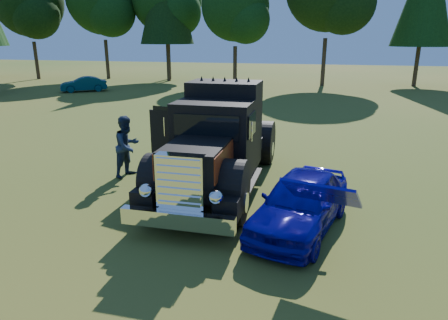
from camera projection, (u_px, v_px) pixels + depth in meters
ground at (133, 226)px, 9.32m from camera, size 120.00×120.00×0.00m
diamond_t_truck at (217, 146)px, 11.25m from camera, size 3.36×7.16×3.00m
hotrod_coupe at (301, 202)px, 9.01m from camera, size 2.44×4.31×1.89m
spectator_near at (160, 155)px, 12.21m from camera, size 0.42×0.60×1.56m
spectator_far at (127, 146)px, 12.46m from camera, size 0.98×1.11×1.93m
distant_teal_car at (84, 84)px, 32.11m from camera, size 3.63×3.07×1.17m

